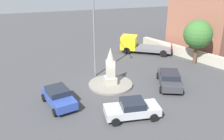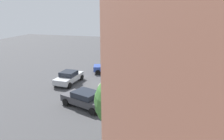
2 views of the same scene
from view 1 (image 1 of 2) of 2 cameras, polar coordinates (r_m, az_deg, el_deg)
ground_plane at (r=24.49m, az=-0.32°, el=-3.38°), size 80.00×80.00×0.00m
traffic_island at (r=24.44m, az=-0.33°, el=-3.18°), size 4.13×4.13×0.19m
monument at (r=23.75m, az=-0.33°, el=0.46°), size 1.04×1.04×3.52m
streetlamp at (r=24.83m, az=-3.98°, el=9.60°), size 3.22×0.28×8.61m
car_silver_parked_left at (r=19.50m, az=4.43°, el=-8.49°), size 2.16×4.17×1.40m
car_dark_grey_parked_right at (r=24.69m, az=12.50°, el=-1.86°), size 4.69×3.13×1.38m
car_blue_waiting at (r=21.38m, az=-11.65°, el=-5.78°), size 4.13×2.76×1.44m
truck_yellow_far_side at (r=33.14m, az=5.87°, el=5.49°), size 4.78×6.44×2.05m
stone_boundary_wall at (r=32.80m, az=15.29°, el=3.86°), size 11.20×6.23×1.15m
corner_building at (r=36.94m, az=21.12°, el=11.36°), size 10.87×11.45×8.73m
tree_near_wall at (r=30.10m, az=18.34°, el=7.40°), size 3.14×3.14×4.97m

